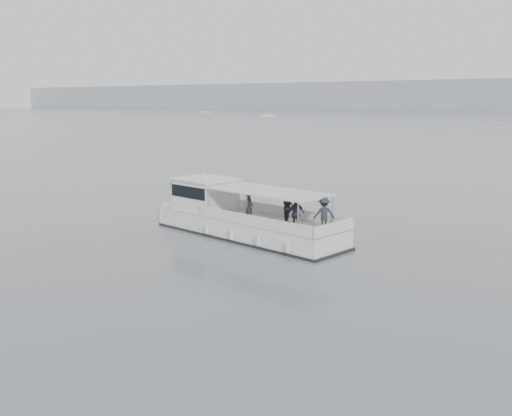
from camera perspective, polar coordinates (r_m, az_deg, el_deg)
The scene contains 3 objects.
ground at distance 33.84m, azimuth -1.03°, elevation -1.50°, with size 1400.00×1400.00×0.00m, color slate.
tour_boat at distance 31.02m, azimuth -2.29°, elevation -0.94°, with size 13.00×5.52×5.43m.
moored_fleet at distance 265.49m, azimuth 18.63°, elevation 8.51°, with size 432.68×320.25×10.00m.
Camera 1 is at (17.89, -27.85, 7.03)m, focal length 40.00 mm.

